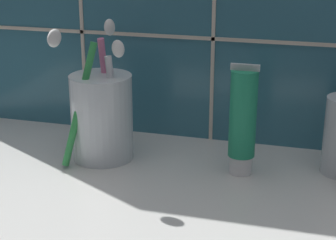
{
  "coord_description": "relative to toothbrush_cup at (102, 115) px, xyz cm",
  "views": [
    {
      "loc": [
        16.49,
        -56.43,
        31.91
      ],
      "look_at": [
        -0.25,
        3.25,
        9.92
      ],
      "focal_mm": 60.0,
      "sensor_mm": 36.0,
      "label": 1
    }
  ],
  "objects": [
    {
      "name": "sink_counter",
      "position": [
        10.64,
        -8.08,
        -6.95
      ],
      "size": [
        77.56,
        37.84,
        2.0
      ],
      "primitive_type": "cube",
      "color": "silver",
      "rests_on": "ground"
    },
    {
      "name": "toothpaste_tube",
      "position": [
        18.5,
        0.04,
        1.0
      ],
      "size": [
        3.49,
        3.32,
        14.04
      ],
      "color": "white",
      "rests_on": "sink_counter"
    },
    {
      "name": "toothbrush_cup",
      "position": [
        0.0,
        0.0,
        0.0
      ],
      "size": [
        8.87,
        10.45,
        18.17
      ],
      "color": "silver",
      "rests_on": "sink_counter"
    }
  ]
}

